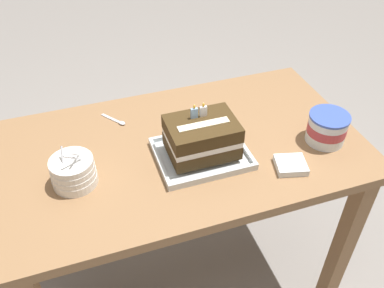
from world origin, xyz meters
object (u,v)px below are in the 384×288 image
Objects in this scene: birthday_cake at (202,137)px; foil_tray at (202,155)px; bowl_stack at (73,172)px; serving_spoon_near_tray at (118,121)px; napkin_pile at (291,165)px; ice_cream_tub at (327,128)px.

foil_tray is at bearing -90.00° from birthday_cake.
birthday_cake is 1.49× the size of bowl_stack.
foil_tray is 2.96× the size of serving_spoon_near_tray.
foil_tray is at bearing -1.63° from bowl_stack.
napkin_pile is at bearing -29.81° from birthday_cake.
birthday_cake is 0.36m from serving_spoon_near_tray.
ice_cream_tub is at bearing 25.46° from napkin_pile.
napkin_pile is (0.47, -0.41, 0.01)m from serving_spoon_near_tray.
foil_tray is at bearing -50.56° from serving_spoon_near_tray.
birthday_cake is 0.41m from bowl_stack.
birthday_cake is (0.00, 0.00, 0.07)m from foil_tray.
ice_cream_tub reaches higher than napkin_pile.
foil_tray is 0.35m from serving_spoon_near_tray.
napkin_pile is (-0.18, -0.08, -0.04)m from ice_cream_tub.
ice_cream_tub is at bearing -4.79° from bowl_stack.
foil_tray is 0.43m from ice_cream_tub.
napkin_pile is at bearing -29.79° from foil_tray.
birthday_cake is at bearing -50.55° from serving_spoon_near_tray.
birthday_cake reaches higher than foil_tray.
napkin_pile is (0.65, -0.15, -0.03)m from bowl_stack.
serving_spoon_near_tray is (-0.22, 0.27, -0.08)m from birthday_cake.
bowl_stack reaches higher than ice_cream_tub.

